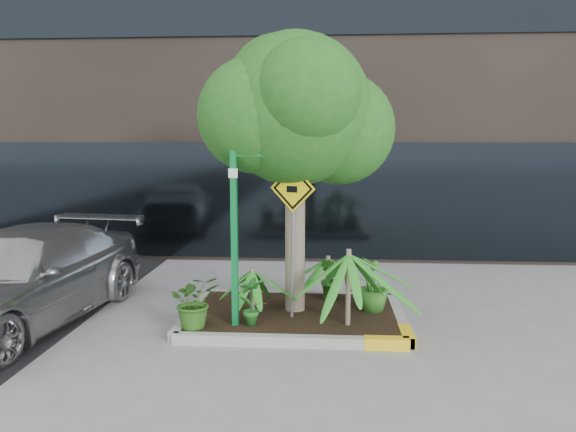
# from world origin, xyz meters

# --- Properties ---
(ground) EXTENTS (80.00, 80.00, 0.00)m
(ground) POSITION_xyz_m (0.00, 0.00, 0.00)
(ground) COLOR gray
(ground) RESTS_ON ground
(planter) EXTENTS (3.35, 2.36, 0.15)m
(planter) POSITION_xyz_m (0.23, 0.27, 0.10)
(planter) COLOR #9E9E99
(planter) RESTS_ON ground
(tree) EXTENTS (2.93, 2.60, 4.40)m
(tree) POSITION_xyz_m (0.20, 0.41, 3.21)
(tree) COLOR gray
(tree) RESTS_ON ground
(palm_front) EXTENTS (1.23, 1.23, 1.37)m
(palm_front) POSITION_xyz_m (1.00, -0.28, 1.18)
(palm_front) COLOR gray
(palm_front) RESTS_ON ground
(palm_left) EXTENTS (0.79, 0.79, 0.88)m
(palm_left) POSITION_xyz_m (-0.43, 0.18, 0.80)
(palm_left) COLOR gray
(palm_left) RESTS_ON ground
(palm_back) EXTENTS (0.79, 0.79, 0.88)m
(palm_back) POSITION_xyz_m (0.72, 1.09, 0.81)
(palm_back) COLOR gray
(palm_back) RESTS_ON ground
(parked_car) EXTENTS (2.62, 5.12, 1.42)m
(parked_car) POSITION_xyz_m (-3.88, -0.13, 0.71)
(parked_car) COLOR #A6A7AB
(parked_car) RESTS_ON ground
(shrub_a) EXTENTS (0.90, 0.90, 0.76)m
(shrub_a) POSITION_xyz_m (-1.15, -0.54, 0.53)
(shrub_a) COLOR #295A19
(shrub_a) RESTS_ON planter
(shrub_b) EXTENTS (0.52, 0.52, 0.84)m
(shrub_b) POSITION_xyz_m (1.41, 0.41, 0.57)
(shrub_b) COLOR #2E6E21
(shrub_b) RESTS_ON planter
(shrub_c) EXTENTS (0.53, 0.53, 0.73)m
(shrub_c) POSITION_xyz_m (-0.37, -0.38, 0.51)
(shrub_c) COLOR #20651F
(shrub_c) RESTS_ON planter
(shrub_d) EXTENTS (0.50, 0.50, 0.72)m
(shrub_d) POSITION_xyz_m (0.77, 0.92, 0.51)
(shrub_d) COLOR #24601B
(shrub_d) RESTS_ON planter
(street_sign_post) EXTENTS (0.89, 0.88, 3.02)m
(street_sign_post) POSITION_xyz_m (-0.54, -0.34, 1.86)
(street_sign_post) COLOR #0B7933
(street_sign_post) RESTS_ON ground
(cattle_sign) EXTENTS (0.66, 0.26, 2.27)m
(cattle_sign) POSITION_xyz_m (0.19, 0.03, 1.68)
(cattle_sign) COLOR slate
(cattle_sign) RESTS_ON ground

